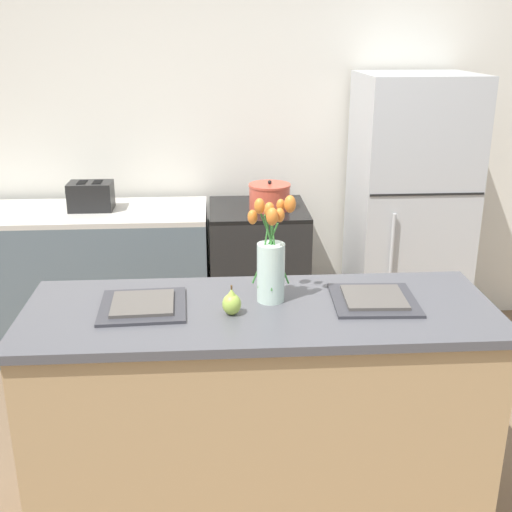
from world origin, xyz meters
The scene contains 12 objects.
ground_plane centered at (0.00, 0.00, 0.00)m, with size 10.00×10.00×0.00m, color brown.
back_wall centered at (0.00, 2.00, 1.35)m, with size 5.20×0.08×2.70m.
kitchen_island centered at (0.00, 0.00, 0.48)m, with size 1.80×0.66×0.95m.
back_counter centered at (-1.06, 1.60, 0.46)m, with size 1.68×0.60×0.91m.
stove_range centered at (0.10, 1.60, 0.46)m, with size 0.60×0.61×0.91m.
refrigerator centered at (1.05, 1.60, 0.86)m, with size 0.68×0.67×1.71m.
flower_vase centered at (0.05, 0.07, 1.12)m, with size 0.18×0.17×0.42m.
pear_figurine centered at (-0.11, -0.05, 1.00)m, with size 0.07×0.07×0.12m.
plate_setting_left centered at (-0.45, 0.03, 0.96)m, with size 0.34×0.34×0.02m.
plate_setting_right centered at (0.45, 0.03, 0.96)m, with size 0.34×0.34×0.02m.
toaster centered at (-0.91, 1.61, 1.00)m, with size 0.28×0.18×0.17m.
cooking_pot centered at (0.17, 1.56, 0.99)m, with size 0.25×0.25×0.18m.
Camera 1 is at (-0.16, -2.22, 1.95)m, focal length 45.00 mm.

